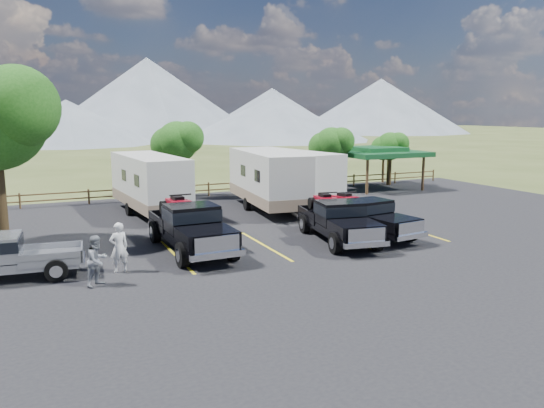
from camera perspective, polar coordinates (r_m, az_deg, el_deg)
name	(u,v)px	position (r m, az deg, el deg)	size (l,w,h in m)	color
ground	(353,265)	(20.98, 8.74, -6.51)	(320.00, 320.00, 0.00)	#3B4A1F
asphalt_lot	(316,247)	(23.45, 4.75, -4.62)	(44.00, 34.00, 0.04)	black
stall_lines	(305,241)	(24.29, 3.60, -4.03)	(12.12, 5.50, 0.01)	yellow
tree_ne_a	(331,145)	(39.40, 6.38, 6.36)	(3.11, 2.92, 4.76)	black
tree_ne_b	(390,147)	(43.58, 12.54, 6.06)	(2.77, 2.59, 4.27)	black
tree_north	(177,142)	(37.01, -10.19, 6.58)	(3.46, 3.24, 5.25)	black
rail_fence	(235,186)	(38.03, -3.95, 1.91)	(36.12, 0.12, 1.00)	brown
pavilion	(376,152)	(41.62, 11.17, 5.46)	(6.20, 6.20, 3.22)	brown
mountain_range	(47,102)	(122.86, -23.06, 10.08)	(209.00, 71.00, 20.00)	slate
rig_left	(190,226)	(22.75, -8.82, -2.30)	(2.52, 6.78, 2.24)	black
rig_center	(337,219)	(24.39, 7.05, -1.63)	(2.95, 6.45, 2.07)	black
rig_right	(365,216)	(25.63, 10.02, -1.26)	(2.67, 6.09, 1.97)	black
trailer_left	(150,184)	(31.06, -13.01, 2.13)	(3.19, 9.81, 3.39)	silver
trailer_center	(268,180)	(31.66, -0.44, 2.65)	(3.37, 10.17, 3.52)	silver
trailer_right	(287,178)	(32.54, 1.62, 2.82)	(3.94, 10.11, 3.49)	silver
pickup_silver	(4,257)	(20.87, -26.83, -5.07)	(5.52, 2.28, 1.61)	gray
person_a	(119,247)	(20.31, -16.14, -4.49)	(0.68, 0.45, 1.87)	silver
person_b	(97,260)	(18.99, -18.28, -5.79)	(0.85, 0.66, 1.75)	gray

